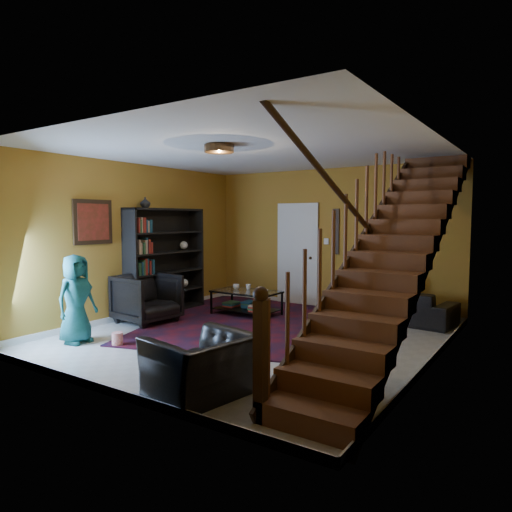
% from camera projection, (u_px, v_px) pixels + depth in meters
% --- Properties ---
extents(floor, '(5.50, 5.50, 0.00)m').
position_uv_depth(floor, '(253.00, 337.00, 6.98)').
color(floor, beige).
rests_on(floor, ground).
extents(room, '(5.50, 5.50, 5.50)m').
position_uv_depth(room, '(234.00, 310.00, 8.82)').
color(room, '#A96D25').
rests_on(room, ground).
extents(staircase, '(0.95, 5.02, 3.18)m').
position_uv_depth(staircase, '(393.00, 251.00, 5.70)').
color(staircase, brown).
rests_on(staircase, floor).
extents(bookshelf, '(0.35, 1.80, 2.00)m').
position_uv_depth(bookshelf, '(166.00, 263.00, 8.72)').
color(bookshelf, black).
rests_on(bookshelf, floor).
extents(door, '(0.82, 0.05, 2.05)m').
position_uv_depth(door, '(298.00, 256.00, 9.55)').
color(door, silver).
rests_on(door, floor).
extents(framed_picture, '(0.04, 0.74, 0.74)m').
position_uv_depth(framed_picture, '(93.00, 222.00, 7.50)').
color(framed_picture, maroon).
rests_on(framed_picture, room).
extents(wall_hanging, '(0.14, 0.03, 0.90)m').
position_uv_depth(wall_hanging, '(336.00, 232.00, 9.04)').
color(wall_hanging, black).
rests_on(wall_hanging, room).
extents(ceiling_fixture, '(0.40, 0.40, 0.10)m').
position_uv_depth(ceiling_fixture, '(219.00, 149.00, 6.09)').
color(ceiling_fixture, '#3F2814').
rests_on(ceiling_fixture, room).
extents(rug, '(4.97, 5.33, 0.02)m').
position_uv_depth(rug, '(270.00, 321.00, 8.01)').
color(rug, '#4A0D17').
rests_on(rug, floor).
extents(sofa, '(2.04, 0.99, 0.57)m').
position_uv_depth(sofa, '(396.00, 305.00, 8.04)').
color(sofa, black).
rests_on(sofa, floor).
extents(armchair_left, '(1.02, 1.00, 0.86)m').
position_uv_depth(armchair_left, '(147.00, 298.00, 7.88)').
color(armchair_left, black).
rests_on(armchair_left, floor).
extents(armchair_right, '(1.01, 1.11, 0.64)m').
position_uv_depth(armchair_right, '(201.00, 367.00, 4.59)').
color(armchair_right, black).
rests_on(armchair_right, floor).
extents(person_adult_a, '(0.46, 0.30, 1.25)m').
position_uv_depth(person_adult_a, '(391.00, 310.00, 8.15)').
color(person_adult_a, black).
rests_on(person_adult_a, sofa).
extents(person_adult_b, '(0.65, 0.52, 1.25)m').
position_uv_depth(person_adult_b, '(397.00, 311.00, 8.09)').
color(person_adult_b, black).
rests_on(person_adult_b, sofa).
extents(person_child, '(0.46, 0.66, 1.29)m').
position_uv_depth(person_child, '(76.00, 299.00, 6.60)').
color(person_child, '#195B60').
rests_on(person_child, armchair_left).
extents(coffee_table, '(1.22, 0.72, 0.46)m').
position_uv_depth(coffee_table, '(246.00, 301.00, 8.50)').
color(coffee_table, black).
rests_on(coffee_table, floor).
extents(cup_a, '(0.13, 0.13, 0.10)m').
position_uv_depth(cup_a, '(236.00, 287.00, 8.68)').
color(cup_a, '#999999').
rests_on(cup_a, coffee_table).
extents(cup_b, '(0.12, 0.12, 0.10)m').
position_uv_depth(cup_b, '(248.00, 287.00, 8.67)').
color(cup_b, '#999999').
rests_on(cup_b, coffee_table).
extents(bowl, '(0.25, 0.25, 0.05)m').
position_uv_depth(bowl, '(262.00, 291.00, 8.31)').
color(bowl, '#999999').
rests_on(bowl, coffee_table).
extents(vase, '(0.18, 0.18, 0.19)m').
position_uv_depth(vase, '(145.00, 202.00, 8.22)').
color(vase, '#999999').
rests_on(vase, bookshelf).
extents(popcorn_bucket, '(0.18, 0.18, 0.18)m').
position_uv_depth(popcorn_bucket, '(117.00, 339.00, 6.46)').
color(popcorn_bucket, red).
rests_on(popcorn_bucket, rug).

